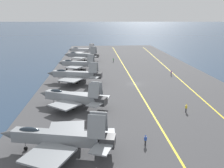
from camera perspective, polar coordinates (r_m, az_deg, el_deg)
ground_plane at (r=71.22m, az=5.43°, el=-0.25°), size 2000.00×2000.00×0.00m
carrier_deck at (r=71.17m, az=5.44°, el=-0.10°), size 195.95×54.82×0.40m
deck_stripe_foul_line at (r=75.05m, az=16.87°, el=0.28°), size 176.07×10.61×0.01m
deck_stripe_centerline at (r=71.11m, az=5.44°, el=0.06°), size 176.35×0.36×0.01m
parked_jet_second at (r=35.85m, az=-12.83°, el=-12.42°), size 13.89×17.41×6.66m
parked_jet_third at (r=52.57m, az=-9.54°, el=-3.15°), size 12.33×16.50×6.30m
parked_jet_fourth at (r=72.08m, az=-8.94°, el=2.28°), size 13.79×17.22×6.43m
parked_jet_fifth at (r=88.80m, az=-8.24°, el=4.87°), size 12.49×15.20×6.11m
parked_jet_sixth at (r=108.02m, az=-7.24°, el=6.89°), size 12.36×16.42×6.60m
parked_jet_seventh at (r=126.47m, az=-7.14°, el=8.07°), size 13.78×15.49×6.03m
crew_purple_vest at (r=83.04m, az=14.06°, el=2.63°), size 0.45×0.45×1.75m
crew_green_vest at (r=105.39m, az=0.33°, el=5.84°), size 0.45×0.46×1.73m
crew_yellow_vest at (r=52.02m, az=17.42°, el=-5.50°), size 0.43×0.46×1.78m
crew_blue_vest at (r=38.07m, az=8.05°, el=-13.09°), size 0.35×0.44×1.73m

